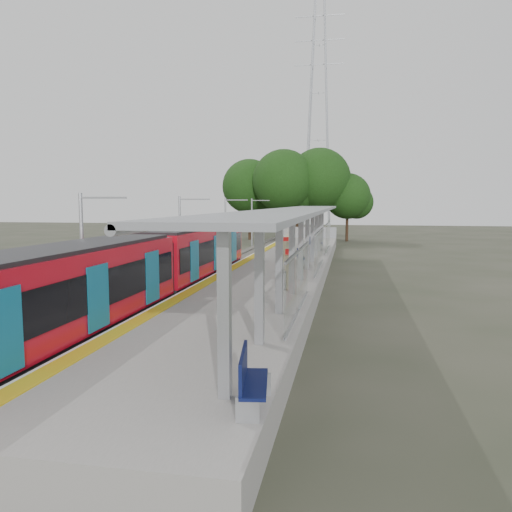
{
  "coord_description": "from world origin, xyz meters",
  "views": [
    {
      "loc": [
        4.47,
        -11.67,
        5.03
      ],
      "look_at": [
        -0.18,
        13.05,
        2.3
      ],
      "focal_mm": 35.0,
      "sensor_mm": 36.0,
      "label": 1
    }
  ],
  "objects_px": {
    "bench_near": "(249,378)",
    "litter_bin": "(284,280)",
    "train": "(147,268)",
    "info_pillar_near": "(289,272)",
    "info_pillar_far": "(286,253)",
    "bench_mid": "(300,257)",
    "bench_far": "(315,242)"
  },
  "relations": [
    {
      "from": "bench_near",
      "to": "info_pillar_near",
      "type": "height_order",
      "value": "info_pillar_near"
    },
    {
      "from": "info_pillar_far",
      "to": "litter_bin",
      "type": "bearing_deg",
      "value": -95.84
    },
    {
      "from": "info_pillar_near",
      "to": "info_pillar_far",
      "type": "height_order",
      "value": "info_pillar_near"
    },
    {
      "from": "info_pillar_near",
      "to": "bench_far",
      "type": "bearing_deg",
      "value": 78.24
    },
    {
      "from": "bench_far",
      "to": "info_pillar_near",
      "type": "bearing_deg",
      "value": -69.37
    },
    {
      "from": "info_pillar_near",
      "to": "info_pillar_far",
      "type": "distance_m",
      "value": 8.73
    },
    {
      "from": "train",
      "to": "info_pillar_far",
      "type": "xyz_separation_m",
      "value": [
        5.0,
        10.23,
        -0.26
      ]
    },
    {
      "from": "bench_far",
      "to": "info_pillar_far",
      "type": "distance_m",
      "value": 11.28
    },
    {
      "from": "info_pillar_near",
      "to": "litter_bin",
      "type": "distance_m",
      "value": 0.45
    },
    {
      "from": "train",
      "to": "info_pillar_far",
      "type": "bearing_deg",
      "value": 63.97
    },
    {
      "from": "bench_far",
      "to": "info_pillar_near",
      "type": "relative_size",
      "value": 0.93
    },
    {
      "from": "bench_mid",
      "to": "info_pillar_near",
      "type": "distance_m",
      "value": 9.25
    },
    {
      "from": "train",
      "to": "bench_far",
      "type": "height_order",
      "value": "train"
    },
    {
      "from": "bench_near",
      "to": "train",
      "type": "bearing_deg",
      "value": 112.8
    },
    {
      "from": "train",
      "to": "litter_bin",
      "type": "bearing_deg",
      "value": 14.83
    },
    {
      "from": "bench_near",
      "to": "litter_bin",
      "type": "bearing_deg",
      "value": 86.42
    },
    {
      "from": "info_pillar_near",
      "to": "litter_bin",
      "type": "xyz_separation_m",
      "value": [
        -0.25,
        -0.0,
        -0.37
      ]
    },
    {
      "from": "info_pillar_far",
      "to": "bench_mid",
      "type": "bearing_deg",
      "value": 21.96
    },
    {
      "from": "train",
      "to": "bench_far",
      "type": "xyz_separation_m",
      "value": [
        6.1,
        21.46,
        -0.44
      ]
    },
    {
      "from": "bench_mid",
      "to": "bench_far",
      "type": "xyz_separation_m",
      "value": [
        0.23,
        10.63,
        0.08
      ]
    },
    {
      "from": "bench_near",
      "to": "info_pillar_near",
      "type": "distance_m",
      "value": 13.43
    },
    {
      "from": "bench_near",
      "to": "info_pillar_near",
      "type": "bearing_deg",
      "value": 85.36
    },
    {
      "from": "bench_far",
      "to": "info_pillar_near",
      "type": "xyz_separation_m",
      "value": [
        0.16,
        -19.87,
        0.21
      ]
    },
    {
      "from": "bench_far",
      "to": "bench_near",
      "type": "bearing_deg",
      "value": -68.12
    },
    {
      "from": "bench_far",
      "to": "info_pillar_near",
      "type": "distance_m",
      "value": 19.87
    },
    {
      "from": "bench_mid",
      "to": "info_pillar_near",
      "type": "bearing_deg",
      "value": -100.45
    },
    {
      "from": "bench_near",
      "to": "info_pillar_far",
      "type": "height_order",
      "value": "info_pillar_far"
    },
    {
      "from": "train",
      "to": "info_pillar_near",
      "type": "bearing_deg",
      "value": 14.27
    },
    {
      "from": "train",
      "to": "bench_near",
      "type": "height_order",
      "value": "train"
    },
    {
      "from": "info_pillar_far",
      "to": "litter_bin",
      "type": "distance_m",
      "value": 8.71
    },
    {
      "from": "bench_near",
      "to": "litter_bin",
      "type": "xyz_separation_m",
      "value": [
        -1.09,
        13.4,
        -0.15
      ]
    },
    {
      "from": "info_pillar_near",
      "to": "train",
      "type": "bearing_deg",
      "value": -177.95
    }
  ]
}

